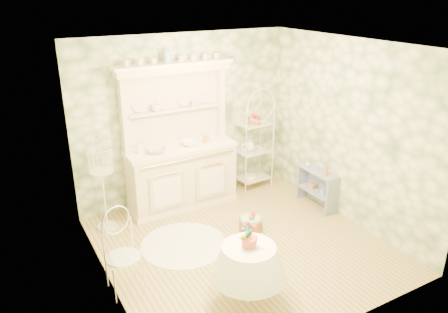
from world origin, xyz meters
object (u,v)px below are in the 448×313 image
bakers_rack (254,135)px  round_table (248,278)px  cafe_chair (123,257)px  kitchen_dresser (180,138)px  floor_basket (251,222)px  birdcage_stand (103,183)px  side_shelf (317,190)px

bakers_rack → round_table: bearing=-128.6°
bakers_rack → cafe_chair: bearing=-153.9°
kitchen_dresser → floor_basket: (0.53, -1.23, -1.02)m
cafe_chair → bakers_rack: bearing=15.3°
birdcage_stand → floor_basket: birdcage_stand is taller
side_shelf → cafe_chair: cafe_chair is taller
floor_basket → cafe_chair: bearing=-168.0°
kitchen_dresser → round_table: kitchen_dresser is taller
bakers_rack → cafe_chair: 3.39m
kitchen_dresser → cafe_chair: size_ratio=2.56×
side_shelf → round_table: (-2.21, -1.41, 0.03)m
kitchen_dresser → bakers_rack: size_ratio=1.22×
bakers_rack → kitchen_dresser: bearing=177.8°
floor_basket → bakers_rack: bearing=56.0°
bakers_rack → floor_basket: bearing=-128.7°
round_table → cafe_chair: size_ratio=0.70×
kitchen_dresser → birdcage_stand: size_ratio=1.56×
kitchen_dresser → round_table: size_ratio=3.66×
side_shelf → cafe_chair: 3.40m
kitchen_dresser → cafe_chair: bearing=-131.9°
bakers_rack → floor_basket: 1.76m
floor_basket → side_shelf: bearing=5.0°
side_shelf → floor_basket: (-1.35, -0.12, -0.15)m
kitchen_dresser → cafe_chair: (-1.48, -1.65, -0.70)m
kitchen_dresser → cafe_chair: kitchen_dresser is taller
bakers_rack → cafe_chair: (-2.88, -1.71, -0.49)m
round_table → floor_basket: round_table is taller
side_shelf → cafe_chair: (-3.36, -0.54, 0.17)m
round_table → kitchen_dresser: bearing=82.5°
round_table → floor_basket: bearing=56.2°
kitchen_dresser → side_shelf: bearing=-30.6°
bakers_rack → side_shelf: bakers_rack is taller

